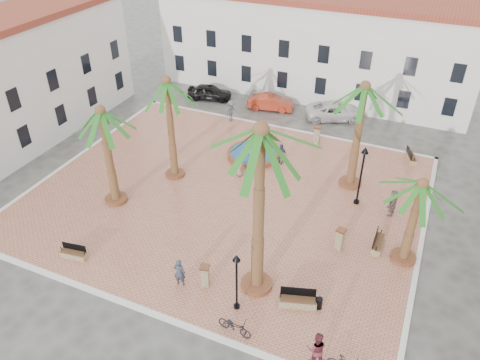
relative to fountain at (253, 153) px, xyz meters
The scene contains 35 objects.
ground 5.48m from the fountain, 87.12° to the right, with size 120.00×120.00×0.00m, color #56544F.
plaza 5.48m from the fountain, 87.12° to the right, with size 26.00×22.00×0.15m, color #C07459.
kerb_n 5.56m from the fountain, 87.16° to the left, with size 26.30×0.30×0.16m, color silver.
kerb_s 16.47m from the fountain, 89.04° to the right, with size 26.30×0.30×0.16m, color silver.
kerb_e 14.36m from the fountain, 22.36° to the right, with size 0.30×22.30×0.16m, color silver.
kerb_w 13.85m from the fountain, 156.78° to the right, with size 0.30×22.30×0.16m, color silver.
building_north 15.17m from the fountain, 88.92° to the left, with size 30.40×7.40×9.50m.
building_west 20.03m from the fountain, 163.74° to the right, with size 6.40×24.40×10.00m.
fountain is the anchor object (origin of this frame).
palm_nw 9.03m from the fountain, 131.59° to the right, with size 4.60×4.60×7.73m.
palm_sw 12.52m from the fountain, 124.56° to the right, with size 5.04×5.04×7.11m.
palm_s 16.00m from the fountain, 66.71° to the right, with size 5.63×5.63×9.98m.
palm_e 14.96m from the fountain, 29.85° to the right, with size 4.76×4.76×5.62m.
palm_ne 10.14m from the fountain, ahead, with size 5.17×5.17×7.86m.
bench_s 15.70m from the fountain, 109.42° to the right, with size 1.67×0.72×0.85m.
bench_se 15.17m from the fountain, 58.75° to the right, with size 2.04×1.15×1.03m.
bench_e 12.78m from the fountain, 31.77° to the right, with size 0.54×1.77×0.94m.
bench_ne 12.24m from the fountain, 21.13° to the left, with size 1.07×1.79×0.91m.
lamppost_s 15.39m from the fountain, 70.70° to the right, with size 0.40×0.40×3.69m.
lamppost_e 9.60m from the fountain, 17.85° to the right, with size 0.48×0.48×4.38m.
bollard_se 13.95m from the fountain, 78.25° to the right, with size 0.61×0.61×1.40m.
bollard_n 5.67m from the fountain, 45.32° to the left, with size 0.56×0.56×1.54m.
bollard_e 11.75m from the fountain, 41.55° to the right, with size 0.63×0.63×1.44m.
litter_bin 15.52m from the fountain, 54.86° to the right, with size 0.35×0.35×0.67m, color black.
cyclist_a 14.26m from the fountain, 83.72° to the right, with size 0.65×0.43×1.79m, color #2F3847.
bicycle_a 16.82m from the fountain, 70.58° to the right, with size 0.64×1.84×0.97m, color black.
cyclist_b 18.58m from the fountain, 58.68° to the right, with size 0.93×0.73×1.92m, color maroon.
pedestrian_fountain_a 2.99m from the fountain, 87.55° to the right, with size 0.75×0.49×1.53m, color #896D55.
pedestrian_fountain_b 2.37m from the fountain, ahead, with size 0.97×0.41×1.66m, color #313B5A.
pedestrian_north 6.50m from the fountain, 130.14° to the left, with size 1.25×0.72×1.94m, color #54545A.
pedestrian_east 11.53m from the fountain, 15.69° to the right, with size 1.71×0.54×1.84m, color #6E5E55.
car_black 11.92m from the fountain, 133.60° to the left, with size 1.73×4.31×1.47m, color black.
car_red 9.05m from the fountain, 102.14° to the left, with size 1.50×4.31×1.42m, color #B0321B.
car_silver 9.66m from the fountain, 101.62° to the left, with size 1.73×4.26×1.24m, color #9898A0.
car_white 10.24m from the fountain, 66.15° to the left, with size 2.40×5.20×1.45m, color silver.
Camera 1 is at (11.56, -23.89, 19.23)m, focal length 35.00 mm.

